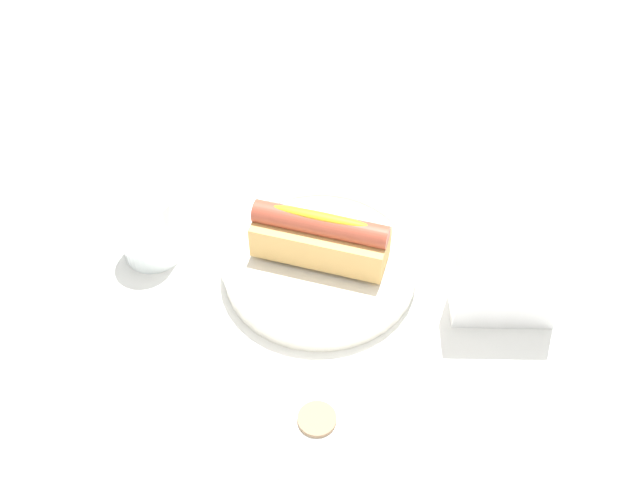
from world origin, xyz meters
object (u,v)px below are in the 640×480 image
Objects in this scene: paper_towel_roll at (317,459)px; napkin_box at (512,268)px; serving_bowl at (320,261)px; hotdog_front at (320,235)px; water_glass at (149,229)px.

napkin_box is at bearing -139.73° from paper_towel_roll.
hotdog_front reaches higher than serving_bowl.
paper_towel_roll is (-0.17, 0.31, 0.02)m from water_glass.
serving_bowl is at bearing -96.01° from paper_towel_roll.
paper_towel_roll is (0.03, 0.26, 0.00)m from hotdog_front.
water_glass is 0.60× the size of napkin_box.
water_glass is 0.36m from paper_towel_roll.
hotdog_front is 0.20m from water_glass.
serving_bowl is 1.68× the size of paper_towel_roll.
serving_bowl is 0.21m from napkin_box.
water_glass is at bearing -62.16° from paper_towel_roll.
water_glass is (0.19, -0.05, -0.02)m from hotdog_front.
water_glass is 0.67× the size of paper_towel_roll.
water_glass reaches higher than serving_bowl.
serving_bowl is at bearing 165.76° from water_glass.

